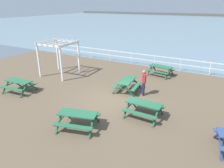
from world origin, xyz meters
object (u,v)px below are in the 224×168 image
at_px(picnic_table_far_right, 161,68).
at_px(visitor, 144,81).
at_px(picnic_table_near_right, 144,106).
at_px(lattice_pergola, 58,50).
at_px(picnic_table_far_left, 127,83).
at_px(picnic_table_corner, 19,83).
at_px(picnic_table_near_left, 78,117).

distance_m(picnic_table_far_right, visitor, 4.32).
xyz_separation_m(picnic_table_near_right, lattice_pergola, (-8.34, 2.98, 1.41)).
distance_m(picnic_table_far_left, picnic_table_corner, 7.09).
height_order(picnic_table_far_right, visitor, visitor).
xyz_separation_m(picnic_table_near_right, picnic_table_corner, (-8.26, -0.98, 0.00)).
height_order(picnic_table_near_left, lattice_pergola, lattice_pergola).
bearing_deg(lattice_pergola, picnic_table_near_left, -44.73).
relative_size(picnic_table_far_left, visitor, 1.17).
bearing_deg(picnic_table_far_left, lattice_pergola, 80.45).
bearing_deg(picnic_table_near_left, visitor, 59.26).
relative_size(picnic_table_corner, lattice_pergola, 0.71).
bearing_deg(visitor, picnic_table_far_left, -36.89).
bearing_deg(picnic_table_near_right, visitor, 112.63).
xyz_separation_m(picnic_table_near_left, picnic_table_corner, (-5.98, 1.49, 0.00)).
bearing_deg(picnic_table_far_right, picnic_table_corner, -123.07).
distance_m(picnic_table_near_left, lattice_pergola, 8.27).
xyz_separation_m(picnic_table_far_right, picnic_table_corner, (-7.10, -7.75, 0.00)).
bearing_deg(picnic_table_near_left, picnic_table_far_right, 67.17).
xyz_separation_m(picnic_table_near_left, visitor, (1.31, 4.94, 0.36)).
relative_size(picnic_table_far_right, lattice_pergola, 0.75).
distance_m(picnic_table_far_left, picnic_table_far_right, 4.30).
relative_size(picnic_table_near_right, lattice_pergola, 0.68).
height_order(picnic_table_near_left, picnic_table_corner, same).
bearing_deg(picnic_table_corner, picnic_table_near_right, 1.60).
height_order(picnic_table_near_left, picnic_table_near_right, same).
xyz_separation_m(picnic_table_far_right, visitor, (0.19, -4.30, 0.36)).
xyz_separation_m(picnic_table_far_left, lattice_pergola, (-6.20, 0.40, 1.41)).
height_order(picnic_table_near_right, visitor, visitor).
relative_size(picnic_table_far_right, visitor, 1.22).
xyz_separation_m(picnic_table_far_right, lattice_pergola, (-7.17, -3.79, 1.41)).
distance_m(picnic_table_near_right, picnic_table_corner, 8.32).
bearing_deg(picnic_table_far_left, picnic_table_far_right, -18.92).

